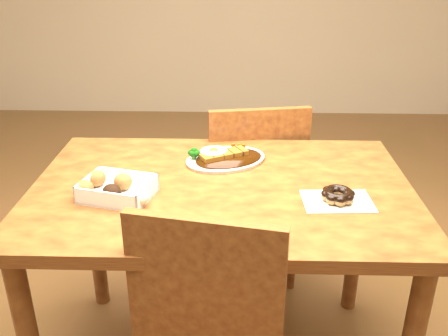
{
  "coord_description": "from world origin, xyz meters",
  "views": [
    {
      "loc": [
        0.05,
        -1.41,
        1.46
      ],
      "look_at": [
        0.01,
        0.0,
        0.81
      ],
      "focal_mm": 40.0,
      "sensor_mm": 36.0,
      "label": 1
    }
  ],
  "objects_px": {
    "chair_far": "(252,186)",
    "donut_box": "(115,188)",
    "pon_de_ring": "(338,195)",
    "table": "(222,213)",
    "katsu_curry_plate": "(224,157)"
  },
  "relations": [
    {
      "from": "table",
      "to": "chair_far",
      "type": "height_order",
      "value": "chair_far"
    },
    {
      "from": "chair_far",
      "to": "katsu_curry_plate",
      "type": "xyz_separation_m",
      "value": [
        -0.11,
        -0.35,
        0.29
      ]
    },
    {
      "from": "table",
      "to": "chair_far",
      "type": "bearing_deg",
      "value": 78.0
    },
    {
      "from": "chair_far",
      "to": "pon_de_ring",
      "type": "bearing_deg",
      "value": 100.76
    },
    {
      "from": "pon_de_ring",
      "to": "chair_far",
      "type": "bearing_deg",
      "value": 110.25
    },
    {
      "from": "chair_far",
      "to": "donut_box",
      "type": "xyz_separation_m",
      "value": [
        -0.43,
        -0.62,
        0.3
      ]
    },
    {
      "from": "chair_far",
      "to": "table",
      "type": "bearing_deg",
      "value": 68.52
    },
    {
      "from": "katsu_curry_plate",
      "to": "pon_de_ring",
      "type": "xyz_separation_m",
      "value": [
        0.35,
        -0.29,
        0.01
      ]
    },
    {
      "from": "table",
      "to": "donut_box",
      "type": "xyz_separation_m",
      "value": [
        -0.32,
        -0.09,
        0.13
      ]
    },
    {
      "from": "donut_box",
      "to": "pon_de_ring",
      "type": "distance_m",
      "value": 0.66
    },
    {
      "from": "donut_box",
      "to": "katsu_curry_plate",
      "type": "bearing_deg",
      "value": 40.81
    },
    {
      "from": "chair_far",
      "to": "pon_de_ring",
      "type": "xyz_separation_m",
      "value": [
        0.23,
        -0.63,
        0.29
      ]
    },
    {
      "from": "table",
      "to": "donut_box",
      "type": "height_order",
      "value": "donut_box"
    },
    {
      "from": "chair_far",
      "to": "katsu_curry_plate",
      "type": "distance_m",
      "value": 0.46
    },
    {
      "from": "donut_box",
      "to": "pon_de_ring",
      "type": "height_order",
      "value": "donut_box"
    }
  ]
}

